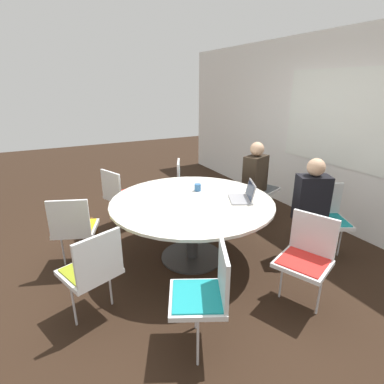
{
  "coord_description": "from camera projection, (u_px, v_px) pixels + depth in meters",
  "views": [
    {
      "loc": [
        2.82,
        -1.46,
        1.99
      ],
      "look_at": [
        0.0,
        0.0,
        0.85
      ],
      "focal_mm": 28.0,
      "sensor_mm": 36.0,
      "label": 1
    }
  ],
  "objects": [
    {
      "name": "chair_6",
      "position": [
        206.0,
        290.0,
        2.25
      ],
      "size": [
        0.58,
        0.57,
        0.88
      ],
      "rotation": [
        0.0,
        0.0,
        8.98
      ],
      "color": "silver",
      "rests_on": "ground_plane"
    },
    {
      "name": "coffee_cup",
      "position": [
        198.0,
        187.0,
        3.7
      ],
      "size": [
        0.08,
        0.08,
        0.09
      ],
      "color": "#33669E",
      "rests_on": "conference_table"
    },
    {
      "name": "chair_4",
      "position": [
        74.0,
        225.0,
        3.28
      ],
      "size": [
        0.55,
        0.56,
        0.88
      ],
      "rotation": [
        0.0,
        0.0,
        7.49
      ],
      "color": "silver",
      "rests_on": "ground_plane"
    },
    {
      "name": "chair_2",
      "position": [
        187.0,
        182.0,
        4.72
      ],
      "size": [
        0.58,
        0.57,
        0.88
      ],
      "rotation": [
        0.0,
        0.0,
        5.82
      ],
      "color": "silver",
      "rests_on": "ground_plane"
    },
    {
      "name": "chair_0",
      "position": [
        327.0,
        214.0,
        3.58
      ],
      "size": [
        0.57,
        0.58,
        0.88
      ],
      "rotation": [
        0.0,
        0.0,
        4.25
      ],
      "color": "silver",
      "rests_on": "ground_plane"
    },
    {
      "name": "laptop",
      "position": [
        244.0,
        196.0,
        3.41
      ],
      "size": [
        0.41,
        0.38,
        0.21
      ],
      "rotation": [
        0.0,
        0.0,
        -0.46
      ],
      "color": "#99999E",
      "rests_on": "conference_table"
    },
    {
      "name": "chair_1",
      "position": [
        259.0,
        184.0,
        4.65
      ],
      "size": [
        0.55,
        0.56,
        0.88
      ],
      "rotation": [
        0.0,
        0.0,
        5.07
      ],
      "color": "silver",
      "rests_on": "ground_plane"
    },
    {
      "name": "handbag",
      "position": [
        90.0,
        233.0,
        3.97
      ],
      "size": [
        0.36,
        0.16,
        0.28
      ],
      "color": "#513319",
      "rests_on": "ground_plane"
    },
    {
      "name": "ground_plane",
      "position": [
        192.0,
        257.0,
        3.67
      ],
      "size": [
        16.0,
        16.0,
        0.0
      ],
      "primitive_type": "plane",
      "color": "black"
    },
    {
      "name": "conference_table",
      "position": [
        192.0,
        210.0,
        3.45
      ],
      "size": [
        1.86,
        1.86,
        0.75
      ],
      "color": "#333333",
      "rests_on": "ground_plane"
    },
    {
      "name": "person_0",
      "position": [
        312.0,
        202.0,
        3.43
      ],
      "size": [
        0.36,
        0.42,
        1.23
      ],
      "rotation": [
        0.0,
        0.0,
        4.25
      ],
      "color": "black",
      "rests_on": "ground_plane"
    },
    {
      "name": "chair_5",
      "position": [
        93.0,
        267.0,
        2.53
      ],
      "size": [
        0.55,
        0.56,
        0.88
      ],
      "rotation": [
        0.0,
        0.0,
        8.2
      ],
      "color": "silver",
      "rests_on": "ground_plane"
    },
    {
      "name": "person_1",
      "position": [
        256.0,
        177.0,
        4.37
      ],
      "size": [
        0.34,
        0.41,
        1.23
      ],
      "rotation": [
        0.0,
        0.0,
        5.07
      ],
      "color": "#2D2319",
      "rests_on": "ground_plane"
    },
    {
      "name": "chair_3",
      "position": [
        120.0,
        193.0,
        4.26
      ],
      "size": [
        0.56,
        0.55,
        0.88
      ],
      "rotation": [
        0.0,
        0.0,
        6.65
      ],
      "color": "silver",
      "rests_on": "ground_plane"
    },
    {
      "name": "chair_7",
      "position": [
        307.0,
        254.0,
        2.74
      ],
      "size": [
        0.57,
        0.56,
        0.88
      ],
      "rotation": [
        0.0,
        0.0,
        9.82
      ],
      "color": "silver",
      "rests_on": "ground_plane"
    },
    {
      "name": "wall_back",
      "position": [
        337.0,
        133.0,
        4.2
      ],
      "size": [
        8.0,
        0.07,
        2.7
      ],
      "color": "silver",
      "rests_on": "ground_plane"
    }
  ]
}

